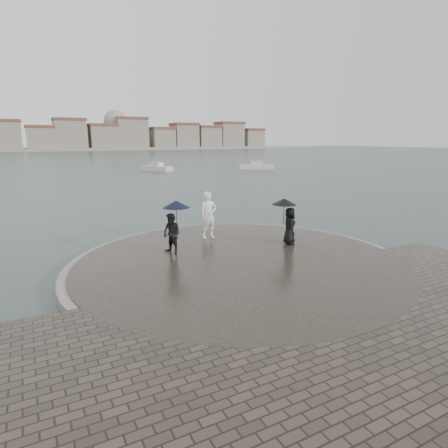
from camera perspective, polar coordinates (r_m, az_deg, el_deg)
ground at (r=11.29m, az=11.72°, el=-12.04°), size 400.00×400.00×0.00m
kerb_ring at (r=13.89m, az=2.52°, el=-6.25°), size 12.50×12.50×0.32m
quay_tip at (r=13.88m, az=2.52°, el=-6.17°), size 11.90×11.90×0.36m
statue at (r=16.59m, az=-2.37°, el=1.36°), size 0.79×0.54×2.08m
visitor_left at (r=14.50m, az=-7.77°, el=-0.05°), size 1.22×1.11×2.04m
visitor_right at (r=15.82m, az=9.70°, el=0.91°), size 1.16×1.08×1.95m
far_skyline at (r=168.52m, az=-28.36°, el=11.63°), size 260.00×20.00×37.00m
boats at (r=58.90m, az=-2.47°, el=8.60°), size 19.87×9.53×1.50m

